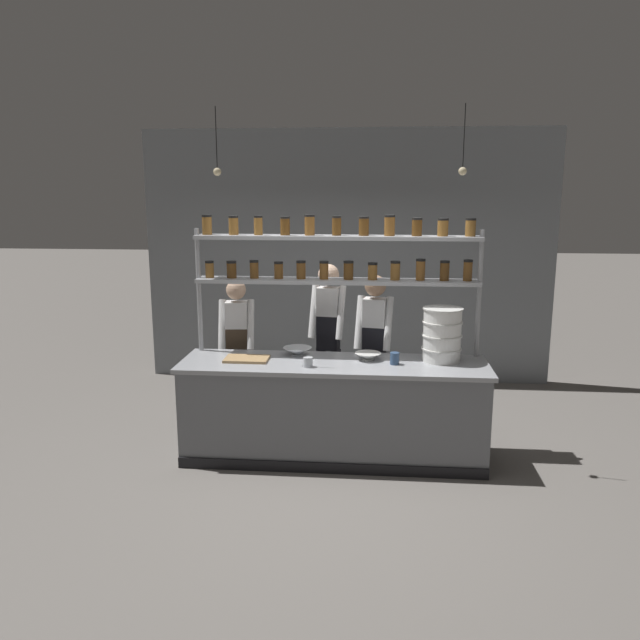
# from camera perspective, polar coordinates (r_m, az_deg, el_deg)

# --- Properties ---
(ground_plane) EXTENTS (40.00, 40.00, 0.00)m
(ground_plane) POSITION_cam_1_polar(r_m,az_deg,el_deg) (6.02, 1.22, -12.34)
(ground_plane) COLOR slate
(back_wall) EXTENTS (5.22, 0.12, 3.22)m
(back_wall) POSITION_cam_1_polar(r_m,az_deg,el_deg) (8.07, 2.50, 5.71)
(back_wall) COLOR gray
(back_wall) RESTS_ON ground_plane
(prep_counter) EXTENTS (2.82, 0.76, 0.92)m
(prep_counter) POSITION_cam_1_polar(r_m,az_deg,el_deg) (5.85, 1.24, -8.23)
(prep_counter) COLOR slate
(prep_counter) RESTS_ON ground_plane
(spice_shelf_unit) EXTENTS (2.70, 0.28, 2.24)m
(spice_shelf_unit) POSITION_cam_1_polar(r_m,az_deg,el_deg) (5.86, 1.63, 5.28)
(spice_shelf_unit) COLOR #999BA0
(spice_shelf_unit) RESTS_ON ground_plane
(chef_left) EXTENTS (0.38, 0.30, 1.58)m
(chef_left) POSITION_cam_1_polar(r_m,az_deg,el_deg) (6.44, -7.55, -2.35)
(chef_left) COLOR black
(chef_left) RESTS_ON ground_plane
(chef_center) EXTENTS (0.39, 0.32, 1.72)m
(chef_center) POSITION_cam_1_polar(r_m,az_deg,el_deg) (6.50, 0.76, -1.22)
(chef_center) COLOR black
(chef_center) RESTS_ON ground_plane
(chef_right) EXTENTS (0.39, 0.32, 1.65)m
(chef_right) POSITION_cam_1_polar(r_m,az_deg,el_deg) (6.24, 4.98, -2.30)
(chef_right) COLOR black
(chef_right) RESTS_ON ground_plane
(container_stack) EXTENTS (0.37, 0.37, 0.50)m
(container_stack) POSITION_cam_1_polar(r_m,az_deg,el_deg) (5.80, 11.09, -1.30)
(container_stack) COLOR white
(container_stack) RESTS_ON prep_counter
(cutting_board) EXTENTS (0.40, 0.26, 0.02)m
(cutting_board) POSITION_cam_1_polar(r_m,az_deg,el_deg) (5.81, -6.72, -3.56)
(cutting_board) COLOR #A88456
(cutting_board) RESTS_ON prep_counter
(prep_bowl_near_left) EXTENTS (0.24, 0.24, 0.07)m
(prep_bowl_near_left) POSITION_cam_1_polar(r_m,az_deg,el_deg) (5.79, 4.40, -3.34)
(prep_bowl_near_left) COLOR silver
(prep_bowl_near_left) RESTS_ON prep_counter
(prep_bowl_center_front) EXTENTS (0.27, 0.27, 0.08)m
(prep_bowl_center_front) POSITION_cam_1_polar(r_m,az_deg,el_deg) (5.94, -2.08, -2.88)
(prep_bowl_center_front) COLOR silver
(prep_bowl_center_front) RESTS_ON prep_counter
(serving_cup_front) EXTENTS (0.09, 0.09, 0.09)m
(serving_cup_front) POSITION_cam_1_polar(r_m,az_deg,el_deg) (5.55, -1.11, -3.86)
(serving_cup_front) COLOR #B2B7BC
(serving_cup_front) RESTS_ON prep_counter
(serving_cup_by_board) EXTENTS (0.08, 0.08, 0.11)m
(serving_cup_by_board) POSITION_cam_1_polar(r_m,az_deg,el_deg) (5.67, 6.84, -3.51)
(serving_cup_by_board) COLOR #334C70
(serving_cup_by_board) RESTS_ON prep_counter
(pendant_light_row) EXTENTS (2.18, 0.07, 0.58)m
(pendant_light_row) POSITION_cam_1_polar(r_m,az_deg,el_deg) (5.50, 1.64, 13.68)
(pendant_light_row) COLOR black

